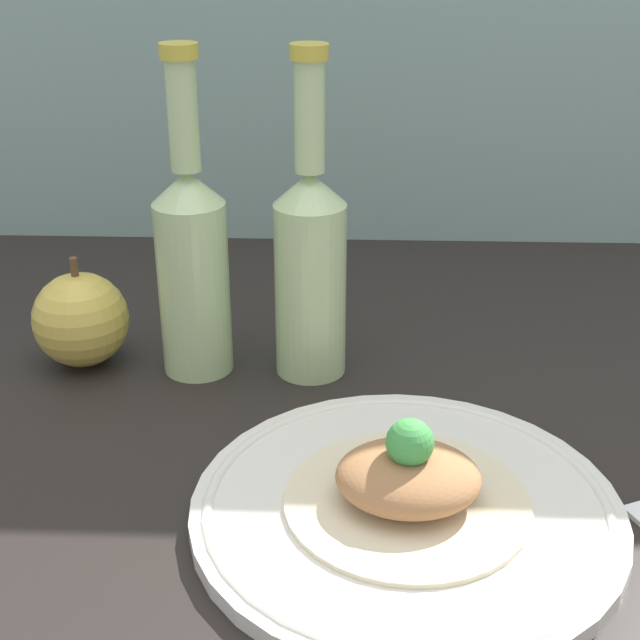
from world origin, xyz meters
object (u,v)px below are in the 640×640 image
plate (406,509)px  cider_bottle_left (192,260)px  plated_food (408,481)px  apple (81,319)px  cider_bottle_right (310,262)px

plate → cider_bottle_left: bearing=129.8°
plate → plated_food: bearing=-63.4°
cider_bottle_left → plate: bearing=-50.2°
apple → plate: bearing=-37.8°
plated_food → cider_bottle_left: 28.77cm
plate → cider_bottle_right: size_ratio=1.04×
plated_food → cider_bottle_right: bearing=109.5°
apple → cider_bottle_right: bearing=-1.9°
plated_food → apple: apple is taller
apple → plated_food: bearing=-37.8°
plated_food → apple: 36.02cm
cider_bottle_right → apple: bearing=178.1°
plated_food → cider_bottle_right: size_ratio=0.59×
plate → cider_bottle_left: size_ratio=1.04×
plate → plated_food: 2.35cm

